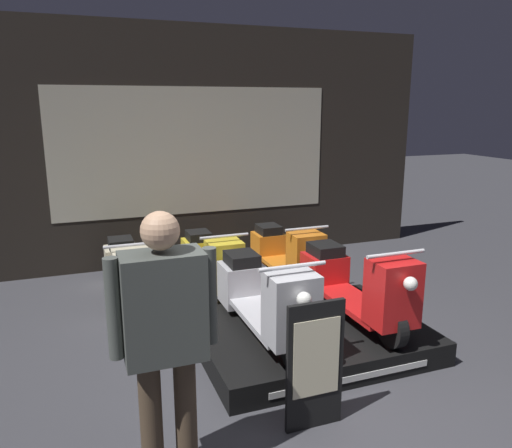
{
  "coord_description": "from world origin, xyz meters",
  "views": [
    {
      "loc": [
        -1.61,
        -2.76,
        2.18
      ],
      "look_at": [
        0.13,
        1.89,
        0.98
      ],
      "focal_mm": 35.0,
      "sensor_mm": 36.0,
      "label": 1
    }
  ],
  "objects_px": {
    "scooter_display_right": "(354,284)",
    "scooter_backrow_1": "(211,262)",
    "scooter_backrow_0": "(127,271)",
    "scooter_display_left": "(263,297)",
    "price_sign_board": "(315,365)",
    "person_left_browsing": "(165,327)",
    "scooter_backrow_2": "(285,254)"
  },
  "relations": [
    {
      "from": "scooter_display_right",
      "to": "scooter_backrow_1",
      "type": "bearing_deg",
      "value": 116.97
    },
    {
      "from": "scooter_backrow_0",
      "to": "scooter_backrow_1",
      "type": "height_order",
      "value": "same"
    },
    {
      "from": "scooter_display_left",
      "to": "price_sign_board",
      "type": "bearing_deg",
      "value": -92.15
    },
    {
      "from": "person_left_browsing",
      "to": "scooter_display_right",
      "type": "bearing_deg",
      "value": 31.24
    },
    {
      "from": "scooter_backrow_2",
      "to": "person_left_browsing",
      "type": "xyz_separation_m",
      "value": [
        -2.04,
        -2.95,
        0.63
      ]
    },
    {
      "from": "scooter_backrow_1",
      "to": "person_left_browsing",
      "type": "distance_m",
      "value": 3.2
    },
    {
      "from": "scooter_backrow_2",
      "to": "price_sign_board",
      "type": "height_order",
      "value": "price_sign_board"
    },
    {
      "from": "scooter_display_left",
      "to": "scooter_backrow_2",
      "type": "height_order",
      "value": "scooter_display_left"
    },
    {
      "from": "scooter_display_left",
      "to": "scooter_display_right",
      "type": "height_order",
      "value": "same"
    },
    {
      "from": "scooter_backrow_0",
      "to": "person_left_browsing",
      "type": "relative_size",
      "value": 1.0
    },
    {
      "from": "scooter_backrow_2",
      "to": "price_sign_board",
      "type": "xyz_separation_m",
      "value": [
        -1.03,
        -2.82,
        0.13
      ]
    },
    {
      "from": "scooter_display_left",
      "to": "price_sign_board",
      "type": "distance_m",
      "value": 1.07
    },
    {
      "from": "scooter_backrow_0",
      "to": "scooter_backrow_1",
      "type": "distance_m",
      "value": 0.98
    },
    {
      "from": "scooter_backrow_1",
      "to": "scooter_backrow_2",
      "type": "distance_m",
      "value": 0.98
    },
    {
      "from": "scooter_display_right",
      "to": "person_left_browsing",
      "type": "distance_m",
      "value": 2.33
    },
    {
      "from": "scooter_display_left",
      "to": "scooter_display_right",
      "type": "bearing_deg",
      "value": 0.0
    },
    {
      "from": "scooter_display_left",
      "to": "person_left_browsing",
      "type": "bearing_deg",
      "value": -131.58
    },
    {
      "from": "scooter_display_right",
      "to": "price_sign_board",
      "type": "relative_size",
      "value": 1.77
    },
    {
      "from": "scooter_backrow_0",
      "to": "person_left_browsing",
      "type": "distance_m",
      "value": 3.02
    },
    {
      "from": "scooter_display_left",
      "to": "scooter_backrow_1",
      "type": "bearing_deg",
      "value": 89.7
    },
    {
      "from": "scooter_display_right",
      "to": "price_sign_board",
      "type": "height_order",
      "value": "scooter_display_right"
    },
    {
      "from": "scooter_backrow_0",
      "to": "scooter_backrow_2",
      "type": "height_order",
      "value": "same"
    },
    {
      "from": "scooter_display_left",
      "to": "price_sign_board",
      "type": "relative_size",
      "value": 1.77
    },
    {
      "from": "scooter_backrow_1",
      "to": "scooter_backrow_2",
      "type": "height_order",
      "value": "same"
    },
    {
      "from": "scooter_display_right",
      "to": "scooter_backrow_2",
      "type": "relative_size",
      "value": 1.0
    },
    {
      "from": "scooter_display_right",
      "to": "scooter_backrow_0",
      "type": "xyz_separation_m",
      "value": [
        -1.88,
        1.76,
        -0.21
      ]
    },
    {
      "from": "scooter_display_left",
      "to": "scooter_display_right",
      "type": "distance_m",
      "value": 0.91
    },
    {
      "from": "scooter_backrow_0",
      "to": "scooter_backrow_2",
      "type": "distance_m",
      "value": 1.96
    },
    {
      "from": "scooter_backrow_1",
      "to": "scooter_display_left",
      "type": "bearing_deg",
      "value": -90.3
    },
    {
      "from": "scooter_display_left",
      "to": "scooter_display_right",
      "type": "relative_size",
      "value": 1.0
    },
    {
      "from": "scooter_backrow_0",
      "to": "scooter_display_right",
      "type": "bearing_deg",
      "value": -43.2
    },
    {
      "from": "price_sign_board",
      "to": "scooter_display_right",
      "type": "bearing_deg",
      "value": 48.34
    }
  ]
}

